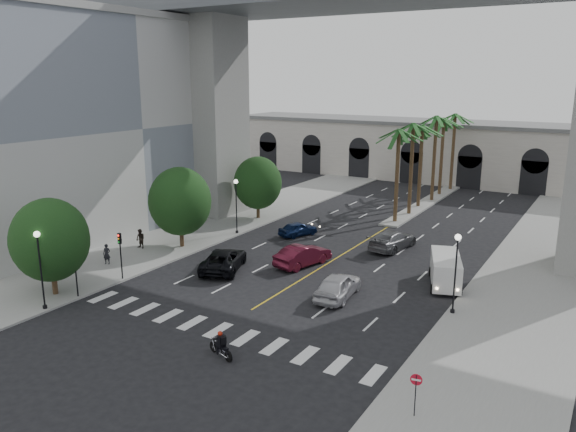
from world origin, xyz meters
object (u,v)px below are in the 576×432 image
(car_a, at_px, (338,286))
(pedestrian_b, at_px, (140,239))
(lamp_post_right, at_px, (456,267))
(traffic_signal_far, at_px, (120,248))
(lamp_post_left_far, at_px, (236,202))
(car_e, at_px, (298,229))
(do_not_enter_sign, at_px, (416,387))
(pedestrian_a, at_px, (107,254))
(car_c, at_px, (224,260))
(car_b, at_px, (303,255))
(lamp_post_left_near, at_px, (40,263))
(traffic_signal_near, at_px, (75,263))
(cargo_van, at_px, (446,269))
(motorcycle_rider, at_px, (221,346))
(car_d, at_px, (393,240))

(car_a, bearing_deg, pedestrian_b, -8.07)
(lamp_post_right, relative_size, traffic_signal_far, 1.47)
(lamp_post_right, bearing_deg, lamp_post_left_far, 160.67)
(car_e, height_order, do_not_enter_sign, do_not_enter_sign)
(car_e, bearing_deg, pedestrian_a, 82.74)
(car_c, bearing_deg, car_b, -161.82)
(car_a, xyz_separation_m, car_b, (-5.35, 4.58, -0.01))
(pedestrian_a, xyz_separation_m, do_not_enter_sign, (27.88, -7.32, 0.63))
(traffic_signal_far, bearing_deg, lamp_post_left_far, 90.40)
(lamp_post_left_near, bearing_deg, pedestrian_a, 112.89)
(lamp_post_left_near, distance_m, traffic_signal_near, 2.60)
(lamp_post_right, distance_m, do_not_enter_sign, 12.29)
(lamp_post_left_far, relative_size, car_e, 1.37)
(lamp_post_left_far, bearing_deg, lamp_post_left_near, -90.00)
(traffic_signal_far, relative_size, cargo_van, 0.66)
(motorcycle_rider, relative_size, cargo_van, 0.36)
(car_e, xyz_separation_m, do_not_enter_sign, (19.19, -22.76, 0.93))
(car_c, xyz_separation_m, pedestrian_a, (-8.57, -4.05, 0.16))
(lamp_post_left_far, relative_size, pedestrian_b, 3.13)
(lamp_post_right, height_order, traffic_signal_near, lamp_post_right)
(lamp_post_left_far, relative_size, lamp_post_right, 1.00)
(car_a, bearing_deg, cargo_van, -138.72)
(car_c, distance_m, car_e, 11.39)
(traffic_signal_near, bearing_deg, car_d, 56.67)
(lamp_post_left_far, relative_size, car_b, 1.04)
(lamp_post_left_far, bearing_deg, traffic_signal_near, -89.69)
(pedestrian_a, bearing_deg, car_e, 35.91)
(lamp_post_left_near, xyz_separation_m, lamp_post_left_far, (0.00, 21.00, 0.00))
(cargo_van, bearing_deg, pedestrian_b, 172.52)
(do_not_enter_sign, bearing_deg, lamp_post_right, 87.07)
(car_a, xyz_separation_m, car_e, (-10.04, 11.88, -0.19))
(car_b, bearing_deg, traffic_signal_near, 68.45)
(lamp_post_right, xyz_separation_m, car_d, (-8.36, 11.31, -2.40))
(motorcycle_rider, relative_size, car_b, 0.39)
(motorcycle_rider, relative_size, car_c, 0.34)
(do_not_enter_sign, bearing_deg, pedestrian_b, 147.24)
(car_b, bearing_deg, cargo_van, -158.84)
(lamp_post_right, height_order, cargo_van, lamp_post_right)
(car_a, height_order, car_e, car_a)
(car_a, bearing_deg, car_e, -55.32)
(do_not_enter_sign, bearing_deg, motorcycle_rider, 169.22)
(lamp_post_right, height_order, car_e, lamp_post_right)
(lamp_post_left_near, height_order, car_a, lamp_post_left_near)
(lamp_post_left_near, relative_size, traffic_signal_near, 1.47)
(pedestrian_a, bearing_deg, motorcycle_rider, -47.73)
(cargo_van, relative_size, pedestrian_b, 3.25)
(car_a, relative_size, car_c, 0.86)
(traffic_signal_far, distance_m, car_a, 16.14)
(traffic_signal_far, bearing_deg, pedestrian_b, 125.27)
(car_b, distance_m, pedestrian_b, 14.65)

